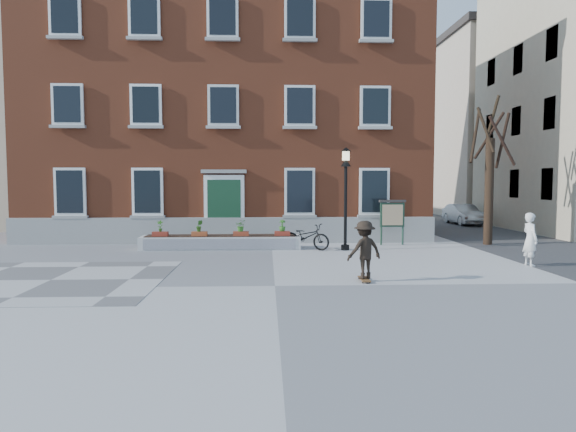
{
  "coord_description": "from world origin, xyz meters",
  "views": [
    {
      "loc": [
        -0.21,
        -12.86,
        2.68
      ],
      "look_at": [
        0.5,
        4.0,
        1.5
      ],
      "focal_mm": 32.0,
      "sensor_mm": 36.0,
      "label": 1
    }
  ],
  "objects_px": {
    "skateboarder": "(364,250)",
    "bicycle": "(306,237)",
    "lamp_post": "(346,184)",
    "notice_board": "(392,215)",
    "parked_car": "(463,214)",
    "bystander": "(530,239)"
  },
  "relations": [
    {
      "from": "bystander",
      "to": "skateboarder",
      "type": "distance_m",
      "value": 6.07
    },
    {
      "from": "lamp_post",
      "to": "skateboarder",
      "type": "relative_size",
      "value": 2.44
    },
    {
      "from": "parked_car",
      "to": "notice_board",
      "type": "xyz_separation_m",
      "value": [
        -6.72,
        -9.57,
        0.65
      ]
    },
    {
      "from": "parked_car",
      "to": "notice_board",
      "type": "distance_m",
      "value": 11.71
    },
    {
      "from": "bicycle",
      "to": "parked_car",
      "type": "bearing_deg",
      "value": -16.04
    },
    {
      "from": "notice_board",
      "to": "lamp_post",
      "type": "bearing_deg",
      "value": -145.74
    },
    {
      "from": "bicycle",
      "to": "notice_board",
      "type": "xyz_separation_m",
      "value": [
        3.67,
        1.28,
        0.76
      ]
    },
    {
      "from": "parked_car",
      "to": "skateboarder",
      "type": "height_order",
      "value": "skateboarder"
    },
    {
      "from": "parked_car",
      "to": "lamp_post",
      "type": "height_order",
      "value": "lamp_post"
    },
    {
      "from": "notice_board",
      "to": "skateboarder",
      "type": "height_order",
      "value": "notice_board"
    },
    {
      "from": "skateboarder",
      "to": "bicycle",
      "type": "bearing_deg",
      "value": 99.65
    },
    {
      "from": "bicycle",
      "to": "parked_car",
      "type": "relative_size",
      "value": 0.52
    },
    {
      "from": "lamp_post",
      "to": "notice_board",
      "type": "height_order",
      "value": "lamp_post"
    },
    {
      "from": "lamp_post",
      "to": "skateboarder",
      "type": "xyz_separation_m",
      "value": [
        -0.43,
        -6.07,
        -1.7
      ]
    },
    {
      "from": "notice_board",
      "to": "skateboarder",
      "type": "xyz_separation_m",
      "value": [
        -2.6,
        -7.55,
        -0.42
      ]
    },
    {
      "from": "bystander",
      "to": "lamp_post",
      "type": "relative_size",
      "value": 0.42
    },
    {
      "from": "lamp_post",
      "to": "notice_board",
      "type": "relative_size",
      "value": 2.1
    },
    {
      "from": "bicycle",
      "to": "lamp_post",
      "type": "distance_m",
      "value": 2.53
    },
    {
      "from": "lamp_post",
      "to": "notice_board",
      "type": "distance_m",
      "value": 2.93
    },
    {
      "from": "notice_board",
      "to": "skateboarder",
      "type": "bearing_deg",
      "value": -109.02
    },
    {
      "from": "bystander",
      "to": "skateboarder",
      "type": "bearing_deg",
      "value": 106.44
    },
    {
      "from": "skateboarder",
      "to": "bystander",
      "type": "bearing_deg",
      "value": 21.48
    }
  ]
}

